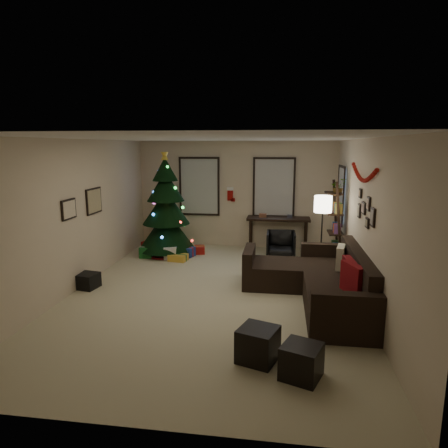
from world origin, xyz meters
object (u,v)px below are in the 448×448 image
at_px(desk, 278,221).
at_px(bookshelf, 336,227).
at_px(sofa, 319,282).
at_px(desk_chair, 281,244).
at_px(christmas_tree, 166,211).

distance_m(desk, bookshelf, 1.86).
xyz_separation_m(sofa, bookshelf, (0.48, 1.80, 0.61)).
relative_size(sofa, bookshelf, 1.55).
height_order(sofa, bookshelf, bookshelf).
xyz_separation_m(desk, desk_chair, (0.08, -0.65, -0.42)).
relative_size(christmas_tree, sofa, 0.86).
xyz_separation_m(desk, bookshelf, (1.22, -1.39, 0.18)).
bearing_deg(bookshelf, desk_chair, 147.01).
distance_m(sofa, desk, 3.31).
relative_size(christmas_tree, desk_chair, 4.04).
relative_size(sofa, desk, 1.89).
bearing_deg(desk, desk_chair, -83.23).
bearing_deg(sofa, desk, 102.98).
distance_m(christmas_tree, desk_chair, 2.82).
bearing_deg(desk_chair, desk, 96.04).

